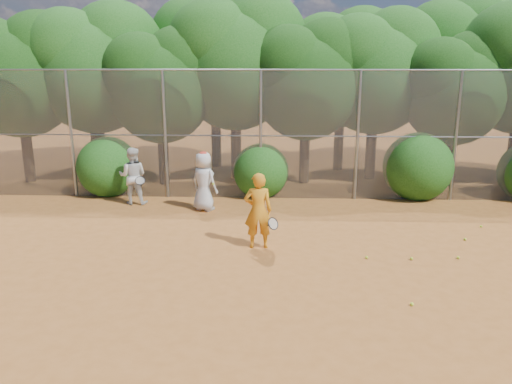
{
  "coord_description": "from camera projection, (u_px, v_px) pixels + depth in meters",
  "views": [
    {
      "loc": [
        -0.51,
        -9.45,
        4.21
      ],
      "look_at": [
        -1.0,
        2.5,
        1.1
      ],
      "focal_mm": 35.0,
      "sensor_mm": 36.0,
      "label": 1
    }
  ],
  "objects": [
    {
      "name": "tree_6",
      "position": [
        456.0,
        85.0,
        16.86
      ],
      "size": [
        3.86,
        3.36,
        5.29
      ],
      "color": "black",
      "rests_on": "ground"
    },
    {
      "name": "tree_4",
      "position": [
        308.0,
        76.0,
        17.18
      ],
      "size": [
        4.19,
        3.64,
        5.73
      ],
      "color": "black",
      "rests_on": "ground"
    },
    {
      "name": "bush_1",
      "position": [
        261.0,
        168.0,
        16.09
      ],
      "size": [
        1.8,
        1.8,
        1.8
      ],
      "primitive_type": "sphere",
      "color": "#184C13",
      "rests_on": "ground"
    },
    {
      "name": "tree_2",
      "position": [
        162.0,
        81.0,
        17.03
      ],
      "size": [
        3.99,
        3.47,
        5.47
      ],
      "color": "black",
      "rests_on": "ground"
    },
    {
      "name": "ball_3",
      "position": [
        458.0,
        258.0,
        11.02
      ],
      "size": [
        0.07,
        0.07,
        0.07
      ],
      "primitive_type": "sphere",
      "color": "#B3D626",
      "rests_on": "ground"
    },
    {
      "name": "tree_11",
      "position": [
        343.0,
        64.0,
        19.34
      ],
      "size": [
        4.64,
        4.03,
        6.35
      ],
      "color": "black",
      "rests_on": "ground"
    },
    {
      "name": "fence_back",
      "position": [
        289.0,
        134.0,
        15.47
      ],
      "size": [
        20.05,
        0.09,
        4.03
      ],
      "color": "gray",
      "rests_on": "ground"
    },
    {
      "name": "player_yellow",
      "position": [
        258.0,
        211.0,
        11.51
      ],
      "size": [
        0.86,
        0.61,
        1.79
      ],
      "rotation": [
        0.0,
        0.0,
        3.23
      ],
      "color": "orange",
      "rests_on": "ground"
    },
    {
      "name": "ball_4",
      "position": [
        367.0,
        257.0,
        11.03
      ],
      "size": [
        0.07,
        0.07,
        0.07
      ],
      "primitive_type": "sphere",
      "color": "#B3D626",
      "rests_on": "ground"
    },
    {
      "name": "ball_5",
      "position": [
        481.0,
        226.0,
        13.12
      ],
      "size": [
        0.07,
        0.07,
        0.07
      ],
      "primitive_type": "sphere",
      "color": "#B3D626",
      "rests_on": "ground"
    },
    {
      "name": "bush_2",
      "position": [
        418.0,
        164.0,
        15.84
      ],
      "size": [
        2.2,
        2.2,
        2.2
      ],
      "primitive_type": "sphere",
      "color": "#184C13",
      "rests_on": "ground"
    },
    {
      "name": "ball_0",
      "position": [
        412.0,
        259.0,
        10.96
      ],
      "size": [
        0.07,
        0.07,
        0.07
      ],
      "primitive_type": "sphere",
      "color": "#B3D626",
      "rests_on": "ground"
    },
    {
      "name": "tree_0",
      "position": [
        20.0,
        71.0,
        17.34
      ],
      "size": [
        4.38,
        3.81,
        6.0
      ],
      "color": "black",
      "rests_on": "ground"
    },
    {
      "name": "tree_10",
      "position": [
        216.0,
        52.0,
        19.81
      ],
      "size": [
        5.15,
        4.48,
        7.06
      ],
      "color": "black",
      "rests_on": "ground"
    },
    {
      "name": "tree_1",
      "position": [
        96.0,
        64.0,
        17.67
      ],
      "size": [
        4.64,
        4.03,
        6.35
      ],
      "color": "black",
      "rests_on": "ground"
    },
    {
      "name": "ground",
      "position": [
        300.0,
        275.0,
        10.18
      ],
      "size": [
        80.0,
        80.0,
        0.0
      ],
      "primitive_type": "plane",
      "color": "#995622",
      "rests_on": "ground"
    },
    {
      "name": "bush_0",
      "position": [
        108.0,
        164.0,
        16.26
      ],
      "size": [
        2.0,
        2.0,
        2.0
      ],
      "primitive_type": "sphere",
      "color": "#184C13",
      "rests_on": "ground"
    },
    {
      "name": "tree_3",
      "position": [
        237.0,
        57.0,
        17.7
      ],
      "size": [
        4.89,
        4.26,
        6.7
      ],
      "color": "black",
      "rests_on": "ground"
    },
    {
      "name": "tree_9",
      "position": [
        91.0,
        59.0,
        19.89
      ],
      "size": [
        4.83,
        4.2,
        6.62
      ],
      "color": "black",
      "rests_on": "ground"
    },
    {
      "name": "player_teen",
      "position": [
        204.0,
        181.0,
        14.47
      ],
      "size": [
        1.01,
        0.9,
        1.75
      ],
      "rotation": [
        0.0,
        0.0,
        2.6
      ],
      "color": "silver",
      "rests_on": "ground"
    },
    {
      "name": "tree_5",
      "position": [
        377.0,
        67.0,
        17.78
      ],
      "size": [
        4.51,
        3.92,
        6.17
      ],
      "color": "black",
      "rests_on": "ground"
    },
    {
      "name": "tree_12",
      "position": [
        456.0,
        55.0,
        19.66
      ],
      "size": [
        5.02,
        4.37,
        6.88
      ],
      "color": "black",
      "rests_on": "ground"
    },
    {
      "name": "ball_2",
      "position": [
        412.0,
        304.0,
        8.89
      ],
      "size": [
        0.07,
        0.07,
        0.07
      ],
      "primitive_type": "sphere",
      "color": "#B3D626",
      "rests_on": "ground"
    },
    {
      "name": "ball_1",
      "position": [
        465.0,
        239.0,
        12.16
      ],
      "size": [
        0.07,
        0.07,
        0.07
      ],
      "primitive_type": "sphere",
      "color": "#B3D626",
      "rests_on": "ground"
    },
    {
      "name": "player_white",
      "position": [
        133.0,
        176.0,
        15.15
      ],
      "size": [
        0.9,
        0.77,
        1.74
      ],
      "rotation": [
        0.0,
        0.0,
        3.16
      ],
      "color": "silver",
      "rests_on": "ground"
    }
  ]
}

